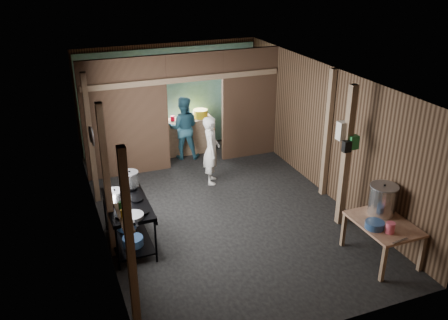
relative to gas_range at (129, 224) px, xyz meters
name	(u,v)px	position (x,y,z in m)	size (l,w,h in m)	color
floor	(220,208)	(1.88, 0.64, -0.41)	(4.50, 7.00, 0.00)	black
ceiling	(220,76)	(1.88, 0.64, 2.19)	(4.50, 7.00, 0.00)	#504F4F
wall_back	(169,96)	(1.88, 4.14, 0.89)	(4.50, 0.00, 2.60)	brown
wall_front	(323,246)	(1.88, -2.86, 0.89)	(4.50, 0.00, 2.60)	brown
wall_left	(95,164)	(-0.37, 0.64, 0.89)	(0.00, 7.00, 2.60)	brown
wall_right	(325,131)	(4.13, 0.64, 0.89)	(0.00, 7.00, 2.60)	brown
partition_left	(126,119)	(0.55, 2.84, 0.89)	(1.85, 0.10, 2.60)	brown
partition_right	(249,104)	(3.46, 2.84, 0.89)	(1.35, 0.10, 2.60)	brown
partition_header	(194,66)	(2.13, 2.84, 1.89)	(1.30, 0.10, 0.60)	brown
turquoise_panel	(170,99)	(1.88, 4.08, 0.84)	(4.40, 0.06, 2.50)	#7BBFBD
back_counter	(189,135)	(2.18, 3.59, 0.01)	(1.20, 0.50, 0.85)	#987B5B
wall_clock	(179,72)	(2.13, 4.04, 1.49)	(0.20, 0.20, 0.03)	silver
post_left_a	(130,244)	(-0.30, -1.96, 0.89)	(0.10, 0.12, 2.60)	#987B5B
post_left_b	(107,183)	(-0.30, -0.16, 0.89)	(0.10, 0.12, 2.60)	#987B5B
post_left_c	(91,140)	(-0.30, 1.84, 0.89)	(0.10, 0.12, 2.60)	#987B5B
post_right	(328,134)	(4.06, 0.44, 0.89)	(0.10, 0.12, 2.60)	#987B5B
post_free	(346,158)	(3.73, -0.66, 0.89)	(0.12, 0.12, 2.60)	#987B5B
cross_beam	(184,79)	(1.88, 2.79, 1.64)	(4.40, 0.12, 0.12)	#987B5B
pan_lid_big	(92,137)	(-0.33, 1.04, 1.24)	(0.34, 0.34, 0.03)	#929298
pan_lid_small	(90,134)	(-0.33, 1.44, 1.14)	(0.30, 0.30, 0.03)	black
wall_shelf	(124,217)	(-0.27, -1.46, 0.99)	(0.14, 0.80, 0.03)	#987B5B
jar_white	(127,222)	(-0.27, -1.71, 1.05)	(0.07, 0.07, 0.10)	silver
jar_yellow	(124,213)	(-0.27, -1.46, 1.05)	(0.08, 0.08, 0.10)	gold
jar_green	(121,205)	(-0.27, -1.24, 1.05)	(0.06, 0.06, 0.10)	#1D7233
bag_white	(344,131)	(3.68, -0.58, 1.37)	(0.22, 0.15, 0.32)	silver
bag_green	(353,142)	(3.80, -0.72, 1.19)	(0.16, 0.12, 0.24)	#1D7233
bag_black	(347,146)	(3.66, -0.74, 1.14)	(0.14, 0.10, 0.20)	black
gas_range	(129,224)	(0.00, 0.00, 0.00)	(0.72, 1.39, 0.82)	black
prep_table	(381,240)	(3.71, -1.84, -0.08)	(0.81, 1.11, 0.65)	tan
stove_pot_large	(130,180)	(0.17, 0.53, 0.54)	(0.30, 0.30, 0.31)	silver
stove_pot_med	(115,197)	(-0.17, 0.07, 0.51)	(0.28, 0.28, 0.24)	silver
frying_pan	(133,216)	(0.00, -0.52, 0.44)	(0.33, 0.55, 0.07)	#929298
blue_tub_front	(133,241)	(0.00, -0.26, -0.18)	(0.34, 0.34, 0.14)	#2E4D7C
blue_tub_back	(127,225)	(0.00, 0.29, -0.19)	(0.33, 0.33, 0.13)	#2E4D7C
stock_pot	(383,200)	(3.85, -1.58, 0.49)	(0.45, 0.45, 0.53)	silver
wash_basin	(375,225)	(3.47, -1.91, 0.30)	(0.30, 0.30, 0.11)	#2E4D7C
pink_bucket	(390,228)	(3.60, -2.11, 0.33)	(0.14, 0.14, 0.17)	#E5566C
knife	(400,241)	(3.59, -2.36, 0.25)	(0.30, 0.04, 0.01)	silver
yellow_tub	(200,114)	(2.50, 3.59, 0.54)	(0.36, 0.36, 0.20)	gold
red_cup	(173,118)	(1.79, 3.59, 0.50)	(0.11, 0.11, 0.13)	red
cook	(211,150)	(2.12, 1.78, 0.33)	(0.54, 0.36, 1.48)	silver
worker_back	(183,128)	(1.96, 3.27, 0.35)	(0.74, 0.57, 1.51)	#2A5B6F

